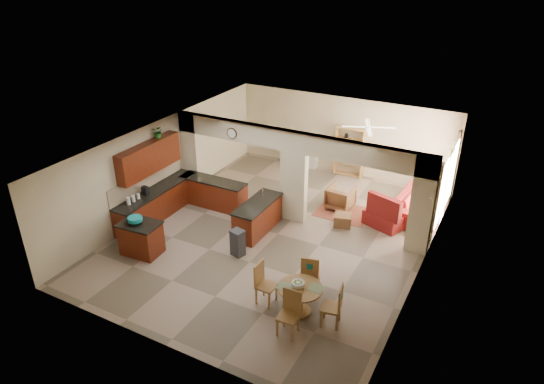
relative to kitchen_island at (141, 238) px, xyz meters
The scene contains 39 objects.
floor 3.81m from the kitchen_island, 42.94° to the left, with size 10.00×10.00×0.00m, color #88715E.
ceiling 4.45m from the kitchen_island, 42.94° to the left, with size 10.00×10.00×0.00m, color white.
wall_back 8.12m from the kitchen_island, 69.94° to the left, with size 8.00×8.00×0.00m, color #C4B090.
wall_front 3.80m from the kitchen_island, 41.25° to the right, with size 8.00×8.00×0.00m, color #C4B090.
wall_left 3.01m from the kitchen_island, 115.60° to the left, with size 10.00×10.00×0.00m, color #C4B090.
wall_right 7.30m from the kitchen_island, 20.83° to the left, with size 10.00×10.00×0.00m, color #C4B090.
partition_left_pier 3.81m from the kitchen_island, 104.64° to the left, with size 0.60×0.25×2.80m, color #C4B090.
partition_center_pier 4.57m from the kitchen_island, 52.26° to the left, with size 0.80×0.25×2.20m, color #C4B090.
partition_right_pier 7.45m from the kitchen_island, 28.93° to the left, with size 0.60×0.25×2.80m, color #C4B090.
partition_header 4.96m from the kitchen_island, 52.26° to the left, with size 8.00×0.25×0.60m, color #C4B090.
kitchen_counter 2.38m from the kitchen_island, 101.99° to the left, with size 2.52×3.29×1.48m.
upper_cabinets 2.53m from the kitchen_island, 120.70° to the left, with size 0.35×2.40×0.90m, color #420907.
peninsula 3.28m from the kitchen_island, 48.65° to the left, with size 0.70×1.85×0.91m.
wall_clock 4.03m from the kitchen_island, 77.39° to the left, with size 0.34×0.34×0.03m, color #452F17.
rug 6.15m from the kitchen_island, 49.69° to the left, with size 1.60×1.30×0.01m, color brown.
fireplace 7.50m from the kitchen_island, 81.05° to the left, with size 1.60×0.35×1.20m.
shelving_unit 8.04m from the kitchen_island, 67.15° to the left, with size 1.00×0.32×1.80m, color olive.
window_a 8.35m from the kitchen_island, 35.89° to the left, with size 0.02×0.90×1.90m, color white.
window_b 9.44m from the kitchen_island, 44.30° to the left, with size 0.02×0.90×1.90m, color white.
glazed_door 8.86m from the kitchen_island, 40.36° to the left, with size 0.02×0.70×2.10m, color white.
drape_a_left 7.98m from the kitchen_island, 32.55° to the left, with size 0.10×0.28×2.30m, color #3C1E18.
drape_a_right 8.68m from the kitchen_island, 39.27° to the left, with size 0.10×0.28×2.30m, color #3C1E18.
drape_b_left 9.00m from the kitchen_island, 41.74° to the left, with size 0.10×0.28×2.30m, color #3C1E18.
drape_b_right 9.84m from the kitchen_island, 46.97° to the left, with size 0.10×0.28×2.30m, color #3C1E18.
ceiling_fan 7.33m from the kitchen_island, 52.57° to the left, with size 1.00×1.00×0.10m, color white.
kitchen_island is the anchor object (origin of this frame).
teal_bowl 0.55m from the kitchen_island, 151.88° to the right, with size 0.39×0.39×0.18m, color #137F83.
trash_can 2.58m from the kitchen_island, 25.77° to the left, with size 0.33×0.28×0.69m, color #2C2C2E.
dining_table 4.76m from the kitchen_island, ahead, with size 1.01×1.01×0.69m.
fruit_bowl 4.72m from the kitchen_island, ahead, with size 0.28×0.28×0.15m, color #86AD25.
sofa 8.40m from the kitchen_island, 43.78° to the left, with size 1.05×2.69×0.79m, color maroon.
chaise 7.03m from the kitchen_island, 40.48° to the left, with size 1.09×0.89×0.44m, color maroon.
armchair 6.19m from the kitchen_island, 52.37° to the left, with size 0.78×0.80×0.73m, color maroon.
ottoman 5.78m from the kitchen_island, 42.81° to the left, with size 0.49×0.49×0.36m, color maroon.
plant 3.27m from the kitchen_island, 114.86° to the left, with size 0.35×0.30×0.38m, color #194312.
chair_north 4.70m from the kitchen_island, ahead, with size 0.51×0.51×1.02m.
chair_east 5.60m from the kitchen_island, ahead, with size 0.49×0.49×1.02m.
chair_south 4.90m from the kitchen_island, ahead, with size 0.43×0.44×1.02m.
chair_west 3.85m from the kitchen_island, ahead, with size 0.44×0.43×1.02m.
Camera 1 is at (5.49, -10.61, 7.33)m, focal length 32.00 mm.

